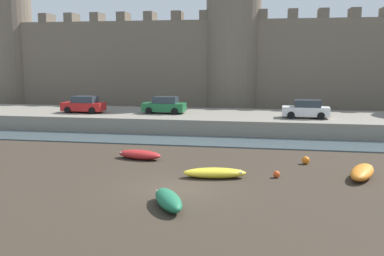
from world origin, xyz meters
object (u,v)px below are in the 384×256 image
(rowboat_foreground_left, at_px, (139,154))
(rowboat_midflat_left, at_px, (362,172))
(mooring_buoy_off_centre, at_px, (306,160))
(car_quay_east, at_px, (84,105))
(rowboat_foreground_right, at_px, (168,200))
(mooring_buoy_near_shore, at_px, (277,174))
(car_quay_west, at_px, (164,105))
(car_quay_centre_west, at_px, (306,109))
(rowboat_near_channel_right, at_px, (215,173))

(rowboat_foreground_left, distance_m, rowboat_midflat_left, 13.94)
(mooring_buoy_off_centre, xyz_separation_m, car_quay_east, (-20.34, 12.40, 1.93))
(rowboat_foreground_right, height_order, mooring_buoy_near_shore, rowboat_foreground_right)
(mooring_buoy_near_shore, bearing_deg, car_quay_west, 121.97)
(mooring_buoy_off_centre, height_order, car_quay_centre_west, car_quay_centre_west)
(mooring_buoy_off_centre, bearing_deg, rowboat_midflat_left, -45.73)
(mooring_buoy_off_centre, distance_m, car_quay_west, 18.31)
(rowboat_foreground_right, bearing_deg, mooring_buoy_near_shore, 51.50)
(car_quay_east, bearing_deg, rowboat_foreground_left, -53.55)
(mooring_buoy_off_centre, relative_size, car_quay_west, 0.12)
(rowboat_midflat_left, relative_size, car_quay_east, 0.87)
(rowboat_near_channel_right, distance_m, mooring_buoy_off_centre, 6.84)
(car_quay_west, height_order, car_quay_east, same)
(rowboat_foreground_left, xyz_separation_m, mooring_buoy_near_shore, (8.99, -3.23, -0.12))
(rowboat_near_channel_right, bearing_deg, car_quay_centre_west, 69.70)
(rowboat_midflat_left, xyz_separation_m, car_quay_west, (-15.33, 16.23, 1.81))
(rowboat_foreground_right, xyz_separation_m, rowboat_midflat_left, (9.56, 6.82, -0.01))
(rowboat_midflat_left, relative_size, car_quay_west, 0.87)
(rowboat_midflat_left, bearing_deg, rowboat_near_channel_right, -170.30)
(rowboat_near_channel_right, xyz_separation_m, car_quay_centre_west, (6.07, 16.41, 1.88))
(car_quay_west, bearing_deg, rowboat_foreground_right, -75.95)
(rowboat_midflat_left, xyz_separation_m, mooring_buoy_off_centre, (-2.88, 2.95, -0.12))
(rowboat_foreground_left, bearing_deg, car_quay_centre_west, 47.15)
(rowboat_foreground_left, relative_size, car_quay_east, 0.79)
(rowboat_near_channel_right, relative_size, car_quay_east, 0.88)
(mooring_buoy_near_shore, height_order, car_quay_east, car_quay_east)
(rowboat_midflat_left, height_order, car_quay_east, car_quay_east)
(car_quay_centre_west, relative_size, car_quay_west, 1.00)
(mooring_buoy_off_centre, relative_size, car_quay_east, 0.12)
(rowboat_foreground_left, height_order, car_quay_east, car_quay_east)
(rowboat_near_channel_right, bearing_deg, rowboat_foreground_left, 145.08)
(rowboat_foreground_right, bearing_deg, car_quay_west, 104.05)
(mooring_buoy_near_shore, height_order, car_quay_centre_west, car_quay_centre_west)
(mooring_buoy_off_centre, distance_m, mooring_buoy_near_shore, 4.14)
(rowboat_foreground_left, bearing_deg, car_quay_east, 126.45)
(mooring_buoy_near_shore, xyz_separation_m, car_quay_centre_west, (2.64, 15.76, 1.98))
(car_quay_centre_west, distance_m, car_quay_west, 13.29)
(rowboat_foreground_left, xyz_separation_m, mooring_buoy_off_centre, (10.84, 0.47, -0.07))
(rowboat_near_channel_right, relative_size, car_quay_west, 0.88)
(rowboat_foreground_right, bearing_deg, car_quay_centre_west, 71.11)
(mooring_buoy_near_shore, distance_m, car_quay_centre_west, 16.11)
(mooring_buoy_off_centre, bearing_deg, car_quay_west, 133.14)
(rowboat_foreground_left, bearing_deg, mooring_buoy_off_centre, 2.46)
(car_quay_centre_west, bearing_deg, rowboat_foreground_right, -108.89)
(rowboat_foreground_right, xyz_separation_m, car_quay_east, (-13.66, 22.17, 1.80))
(rowboat_midflat_left, bearing_deg, car_quay_east, 146.53)
(mooring_buoy_off_centre, xyz_separation_m, car_quay_west, (-12.45, 13.28, 1.93))
(car_quay_centre_west, height_order, car_quay_east, same)
(mooring_buoy_near_shore, bearing_deg, rowboat_midflat_left, 8.97)
(rowboat_near_channel_right, bearing_deg, rowboat_foreground_right, -104.48)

